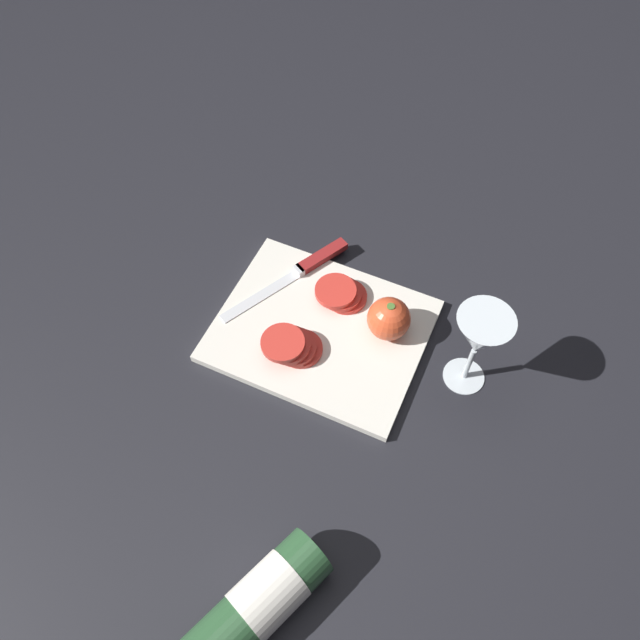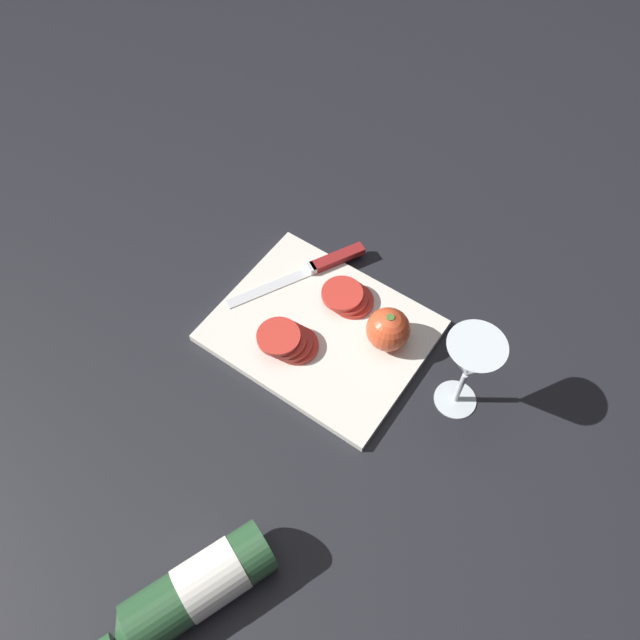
# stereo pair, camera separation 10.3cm
# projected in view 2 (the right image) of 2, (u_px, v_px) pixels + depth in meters

# --- Properties ---
(ground_plane) EXTENTS (3.00, 3.00, 0.00)m
(ground_plane) POSITION_uv_depth(u_px,v_px,m) (285.00, 311.00, 1.09)
(ground_plane) COLOR black
(cutting_board) EXTENTS (0.35, 0.28, 0.01)m
(cutting_board) POSITION_uv_depth(u_px,v_px,m) (320.00, 332.00, 1.06)
(cutting_board) COLOR silver
(cutting_board) RESTS_ON ground_plane
(wine_bottle) EXTENTS (0.17, 0.31, 0.08)m
(wine_bottle) POSITION_uv_depth(u_px,v_px,m) (193.00, 591.00, 0.81)
(wine_bottle) COLOR #2D5633
(wine_bottle) RESTS_ON ground_plane
(wine_glass) EXTENTS (0.09, 0.09, 0.17)m
(wine_glass) POSITION_uv_depth(u_px,v_px,m) (470.00, 363.00, 0.90)
(wine_glass) COLOR silver
(wine_glass) RESTS_ON ground_plane
(whole_tomato) EXTENTS (0.07, 0.07, 0.07)m
(whole_tomato) POSITION_uv_depth(u_px,v_px,m) (388.00, 329.00, 1.01)
(whole_tomato) COLOR #DB4C28
(whole_tomato) RESTS_ON cutting_board
(knife) EXTENTS (0.14, 0.25, 0.01)m
(knife) POSITION_uv_depth(u_px,v_px,m) (325.00, 263.00, 1.12)
(knife) COLOR silver
(knife) RESTS_ON cutting_board
(tomato_slice_stack_near) EXTENTS (0.10, 0.09, 0.04)m
(tomato_slice_stack_near) POSITION_uv_depth(u_px,v_px,m) (288.00, 341.00, 1.02)
(tomato_slice_stack_near) COLOR red
(tomato_slice_stack_near) RESTS_ON cutting_board
(tomato_slice_stack_far) EXTENTS (0.09, 0.08, 0.03)m
(tomato_slice_stack_far) POSITION_uv_depth(u_px,v_px,m) (348.00, 297.00, 1.07)
(tomato_slice_stack_far) COLOR red
(tomato_slice_stack_far) RESTS_ON cutting_board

